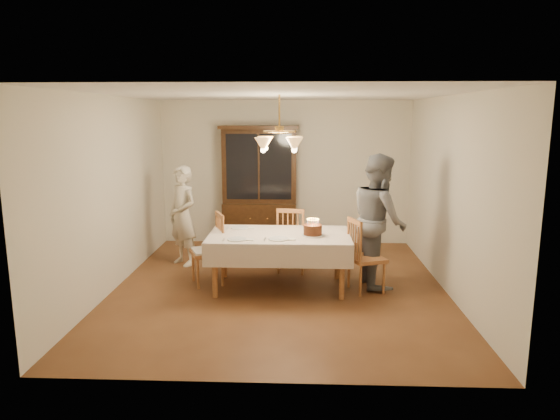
{
  "coord_description": "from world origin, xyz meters",
  "views": [
    {
      "loc": [
        0.28,
        -6.55,
        2.34
      ],
      "look_at": [
        0.0,
        0.2,
        1.05
      ],
      "focal_mm": 32.0,
      "sensor_mm": 36.0,
      "label": 1
    }
  ],
  "objects_px": {
    "chair_far_side": "(292,243)",
    "elderly_woman": "(183,216)",
    "dining_table": "(279,239)",
    "china_hutch": "(260,189)",
    "birthday_cake": "(313,230)"
  },
  "relations": [
    {
      "from": "chair_far_side",
      "to": "birthday_cake",
      "type": "relative_size",
      "value": 3.33
    },
    {
      "from": "dining_table",
      "to": "chair_far_side",
      "type": "relative_size",
      "value": 1.9
    },
    {
      "from": "birthday_cake",
      "to": "dining_table",
      "type": "bearing_deg",
      "value": 170.44
    },
    {
      "from": "chair_far_side",
      "to": "dining_table",
      "type": "bearing_deg",
      "value": -102.36
    },
    {
      "from": "elderly_woman",
      "to": "birthday_cake",
      "type": "xyz_separation_m",
      "value": [
        2.01,
        -1.1,
        0.04
      ]
    },
    {
      "from": "chair_far_side",
      "to": "elderly_woman",
      "type": "height_order",
      "value": "elderly_woman"
    },
    {
      "from": "china_hutch",
      "to": "chair_far_side",
      "type": "relative_size",
      "value": 2.16
    },
    {
      "from": "china_hutch",
      "to": "chair_far_side",
      "type": "height_order",
      "value": "china_hutch"
    },
    {
      "from": "china_hutch",
      "to": "elderly_woman",
      "type": "distance_m",
      "value": 1.68
    },
    {
      "from": "chair_far_side",
      "to": "elderly_woman",
      "type": "relative_size",
      "value": 0.64
    },
    {
      "from": "dining_table",
      "to": "china_hutch",
      "type": "distance_m",
      "value": 2.33
    },
    {
      "from": "elderly_woman",
      "to": "chair_far_side",
      "type": "bearing_deg",
      "value": 30.87
    },
    {
      "from": "china_hutch",
      "to": "dining_table",
      "type": "bearing_deg",
      "value": -78.75
    },
    {
      "from": "dining_table",
      "to": "elderly_woman",
      "type": "distance_m",
      "value": 1.87
    },
    {
      "from": "birthday_cake",
      "to": "china_hutch",
      "type": "bearing_deg",
      "value": 111.03
    }
  ]
}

